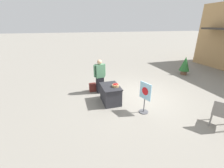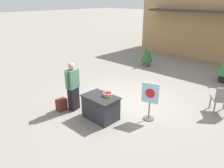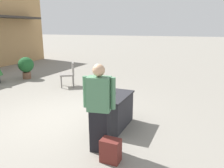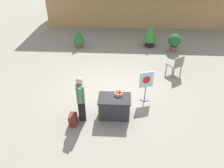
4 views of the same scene
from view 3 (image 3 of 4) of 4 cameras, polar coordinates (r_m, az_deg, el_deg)
The scene contains 8 objects.
ground_plane at distance 5.91m, azimuth -13.68°, elevation -8.83°, with size 120.00×120.00×0.00m, color gray.
display_table at distance 5.26m, azimuth 0.04°, elevation -6.81°, with size 1.13×0.75×0.77m.
apple_basket at distance 5.30m, azimuth -1.23°, elevation -1.55°, with size 0.28×0.28×0.16m.
person_visitor at distance 4.05m, azimuth -3.34°, elevation -6.31°, with size 0.33×0.60×1.68m.
backpack at distance 4.00m, azimuth -0.37°, elevation -16.97°, with size 0.24×0.34×0.42m.
poster_board at distance 6.59m, azimuth -4.20°, elevation 0.02°, with size 0.53×0.36×1.23m.
patio_chair at distance 8.88m, azimuth -11.08°, elevation 2.91°, with size 0.77×0.77×0.97m.
potted_plant_far_right at distance 10.81m, azimuth -21.54°, elevation 4.44°, with size 0.70×0.70×1.01m.
Camera 3 is at (-4.31, -3.33, 2.30)m, focal length 35.00 mm.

